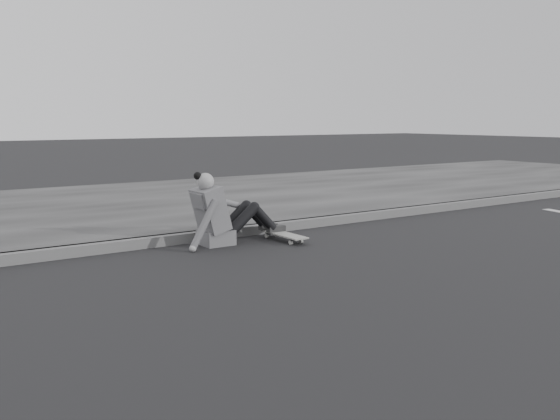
% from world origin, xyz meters
% --- Properties ---
extents(ground, '(80.00, 80.00, 0.00)m').
position_xyz_m(ground, '(0.00, 0.00, 0.00)').
color(ground, black).
rests_on(ground, ground).
extents(curb, '(24.00, 0.16, 0.12)m').
position_xyz_m(curb, '(0.00, 2.58, 0.06)').
color(curb, '#515151').
rests_on(curb, ground).
extents(sidewalk, '(24.00, 6.00, 0.12)m').
position_xyz_m(sidewalk, '(0.00, 5.60, 0.06)').
color(sidewalk, '#323232').
rests_on(sidewalk, ground).
extents(skateboard, '(0.20, 0.78, 0.09)m').
position_xyz_m(skateboard, '(-1.20, 2.01, 0.07)').
color(skateboard, gray).
rests_on(skateboard, ground).
extents(seated_woman, '(1.38, 0.46, 0.88)m').
position_xyz_m(seated_woman, '(-1.94, 2.26, 0.36)').
color(seated_woman, '#555558').
rests_on(seated_woman, ground).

